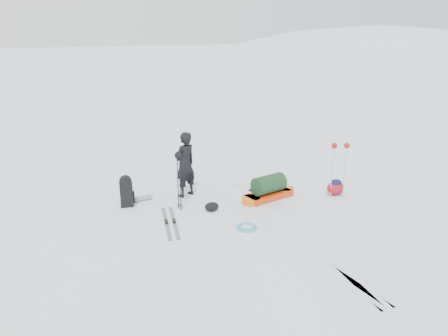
{
  "coord_description": "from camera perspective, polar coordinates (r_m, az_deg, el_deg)",
  "views": [
    {
      "loc": [
        -4.35,
        -9.09,
        4.17
      ],
      "look_at": [
        -0.16,
        0.0,
        0.95
      ],
      "focal_mm": 35.0,
      "sensor_mm": 36.0,
      "label": 1
    }
  ],
  "objects": [
    {
      "name": "ground",
      "position": [
        10.9,
        0.78,
        -4.65
      ],
      "size": [
        200.0,
        200.0,
        0.0
      ],
      "primitive_type": "plane",
      "color": "white",
      "rests_on": "ground"
    },
    {
      "name": "snow_hill_backdrop",
      "position": [
        136.09,
        9.62,
        -14.98
      ],
      "size": [
        359.5,
        192.0,
        162.45
      ],
      "color": "white",
      "rests_on": "ground"
    },
    {
      "name": "ski_poles_silver",
      "position": [
        11.35,
        14.92,
        2.05
      ],
      "size": [
        0.43,
        0.27,
        1.43
      ],
      "rotation": [
        0.0,
        0.0,
        -0.25
      ],
      "color": "silver",
      "rests_on": "ground"
    },
    {
      "name": "rope_coil",
      "position": [
        9.63,
        2.97,
        -7.66
      ],
      "size": [
        0.48,
        0.48,
        0.06
      ],
      "rotation": [
        0.0,
        0.0,
        0.02
      ],
      "color": "#55B5D0",
      "rests_on": "ground"
    },
    {
      "name": "pulk_sled",
      "position": [
        11.2,
        5.85,
        -2.82
      ],
      "size": [
        1.68,
        0.77,
        0.62
      ],
      "rotation": [
        0.0,
        0.0,
        0.19
      ],
      "color": "red",
      "rests_on": "ground"
    },
    {
      "name": "small_daypack",
      "position": [
        11.77,
        14.38,
        -2.45
      ],
      "size": [
        0.55,
        0.45,
        0.42
      ],
      "rotation": [
        0.0,
        0.0,
        -0.19
      ],
      "color": "maroon",
      "rests_on": "ground"
    },
    {
      "name": "thermos_pair",
      "position": [
        11.09,
        -12.32,
        -3.87
      ],
      "size": [
        0.24,
        0.25,
        0.31
      ],
      "rotation": [
        0.0,
        0.0,
        0.03
      ],
      "color": "#55575D",
      "rests_on": "ground"
    },
    {
      "name": "ski_tracks",
      "position": [
        11.88,
        1.63,
        -2.69
      ],
      "size": [
        3.38,
        17.97,
        0.01
      ],
      "color": "silver",
      "rests_on": "ground"
    },
    {
      "name": "stuff_sack",
      "position": [
        10.44,
        -1.61,
        -5.06
      ],
      "size": [
        0.35,
        0.26,
        0.22
      ],
      "rotation": [
        0.0,
        0.0,
        -0.0
      ],
      "color": "black",
      "rests_on": "ground"
    },
    {
      "name": "skier",
      "position": [
        11.16,
        -5.1,
        0.45
      ],
      "size": [
        0.73,
        0.61,
        1.7
      ],
      "primitive_type": "imported",
      "rotation": [
        0.0,
        0.0,
        3.53
      ],
      "color": "black",
      "rests_on": "ground"
    },
    {
      "name": "touring_skis_grey",
      "position": [
        9.93,
        -7.03,
        -7.05
      ],
      "size": [
        0.62,
        1.76,
        0.06
      ],
      "rotation": [
        0.0,
        0.0,
        1.36
      ],
      "color": "gray",
      "rests_on": "ground"
    },
    {
      "name": "ski_poles_black",
      "position": [
        10.22,
        -5.96,
        0.73
      ],
      "size": [
        0.18,
        0.21,
        1.44
      ],
      "rotation": [
        0.0,
        0.0,
        -0.32
      ],
      "color": "black",
      "rests_on": "ground"
    },
    {
      "name": "touring_skis_white",
      "position": [
        11.72,
        3.92,
        -2.98
      ],
      "size": [
        0.77,
        1.62,
        0.06
      ],
      "rotation": [
        0.0,
        0.0,
        -1.23
      ],
      "color": "silver",
      "rests_on": "ground"
    },
    {
      "name": "expedition_rucksack",
      "position": [
        10.9,
        -12.38,
        -3.06
      ],
      "size": [
        0.85,
        0.41,
        0.78
      ],
      "rotation": [
        0.0,
        0.0,
        -0.17
      ],
      "color": "black",
      "rests_on": "ground"
    }
  ]
}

